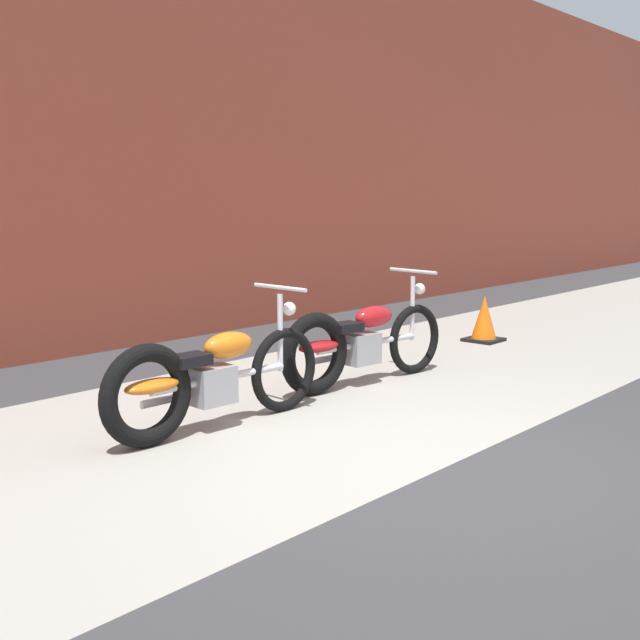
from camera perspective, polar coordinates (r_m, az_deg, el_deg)
ground_plane at (r=5.19m, az=8.61°, el=-10.59°), size 80.00×80.00×0.00m
sidewalk_slab at (r=6.27m, az=-4.98°, el=-7.06°), size 36.00×3.50×0.01m
brick_building_wall at (r=8.92m, az=-21.14°, el=14.69°), size 36.00×0.50×5.42m
motorcycle_orange at (r=5.88m, az=-8.35°, el=-4.23°), size 2.01×0.58×1.03m
motorcycle_red at (r=7.22m, az=2.53°, el=-1.69°), size 2.00×0.61×1.03m
traffic_cone at (r=9.66m, az=11.69°, el=-0.06°), size 0.40×0.40×0.55m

